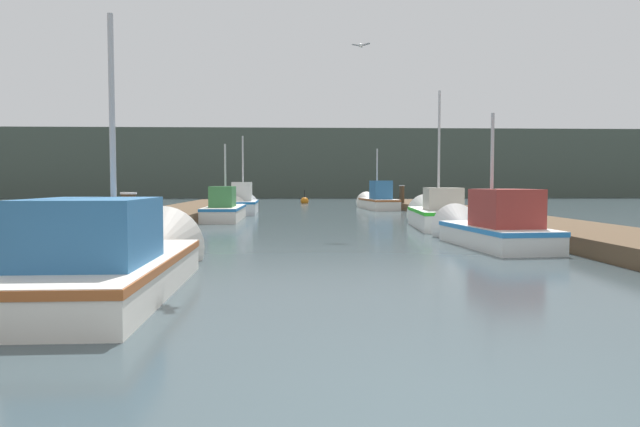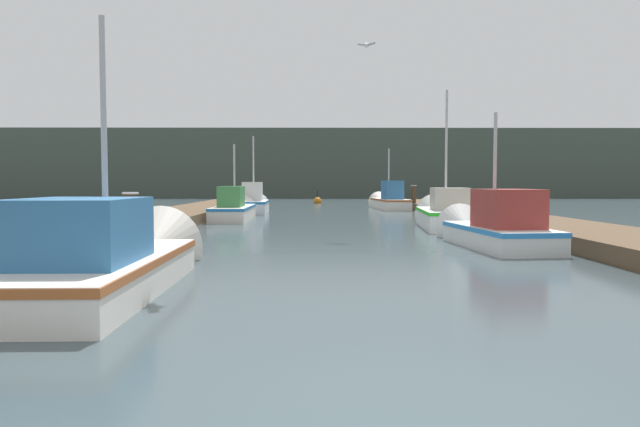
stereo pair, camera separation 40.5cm
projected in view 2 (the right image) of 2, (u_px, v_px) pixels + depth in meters
name	position (u px, v px, depth m)	size (l,w,h in m)	color
dock_left	(153.00, 221.00, 19.20)	(2.77, 40.00, 0.37)	brown
dock_right	(513.00, 221.00, 19.29)	(2.77, 40.00, 0.37)	brown
distant_shore_ridge	(321.00, 165.00, 64.62)	(120.00, 16.00, 6.97)	#424C42
fishing_boat_0	(115.00, 257.00, 8.26)	(1.79, 5.67, 4.29)	silver
fishing_boat_1	(492.00, 228.00, 13.37)	(1.79, 4.54, 3.53)	silver
fishing_boat_2	(444.00, 214.00, 19.18)	(2.01, 5.31, 4.99)	silver
fishing_boat_3	(235.00, 209.00, 23.48)	(1.45, 5.88, 3.42)	silver
fishing_boat_4	(254.00, 204.00, 28.01)	(1.47, 4.58, 4.09)	silver
fishing_boat_5	(388.00, 200.00, 32.52)	(1.78, 6.00, 3.78)	silver
mooring_piling_0	(131.00, 221.00, 12.35)	(0.35, 0.35, 1.28)	#473523
mooring_piling_1	(414.00, 197.00, 31.56)	(0.32, 0.32, 1.36)	#473523
channel_buoy	(318.00, 201.00, 41.46)	(0.58, 0.58, 1.08)	#BF6513
seagull_1	(366.00, 45.00, 17.10)	(0.56, 0.31, 0.12)	white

